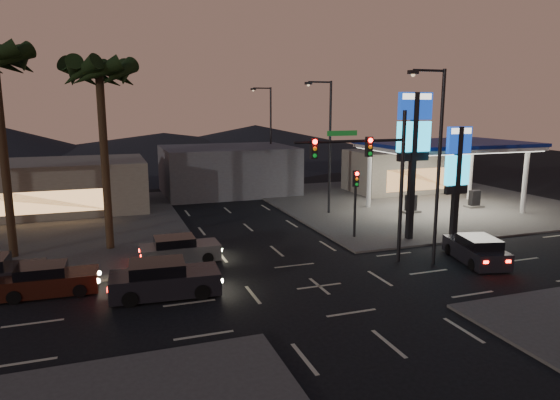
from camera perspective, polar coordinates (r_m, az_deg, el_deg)
name	(u,v)px	position (r m, az deg, el deg)	size (l,w,h in m)	color
ground	(319,286)	(23.48, 4.51, -9.80)	(140.00, 140.00, 0.00)	black
corner_lot_ne	(413,201)	(44.64, 15.01, -0.15)	(24.00, 24.00, 0.12)	#47443F
gas_station	(447,147)	(40.79, 18.53, 5.78)	(12.20, 8.20, 5.47)	silver
convenience_store	(402,171)	(49.55, 13.77, 3.23)	(10.00, 6.00, 4.00)	#726B5B
pylon_sign_tall	(414,137)	(31.04, 15.04, 7.00)	(2.20, 0.35, 9.00)	black
pylon_sign_short	(457,166)	(31.89, 19.62, 3.70)	(1.60, 0.35, 7.00)	black
traffic_signal_mast	(373,166)	(25.66, 10.57, 3.85)	(6.10, 0.39, 8.00)	black
pedestal_signal	(356,193)	(31.15, 8.63, 0.82)	(0.32, 0.39, 4.30)	black
streetlight_near	(436,156)	(26.46, 17.41, 4.81)	(2.14, 0.25, 10.00)	black
streetlight_mid	(327,140)	(37.63, 5.45, 6.88)	(2.14, 0.25, 10.00)	black
streetlight_far	(269,131)	(50.65, -1.28, 7.92)	(2.14, 0.25, 10.00)	black
palm_a	(100,83)	(29.58, -19.92, 12.45)	(4.41, 4.41, 10.86)	black
building_far_west	(38,187)	(42.80, -25.95, 1.30)	(16.00, 8.00, 4.00)	#726B5B
building_far_mid	(228,170)	(47.74, -5.99, 3.45)	(12.00, 9.00, 4.40)	#4C4C51
hill_right	(256,140)	(83.78, -2.81, 6.84)	(50.00, 50.00, 5.00)	black
hill_center	(164,146)	(80.80, -13.10, 6.07)	(60.00, 60.00, 4.00)	black
car_lane_a_front	(164,280)	(22.68, -13.17, -8.86)	(4.92, 2.30, 1.57)	black
car_lane_a_mid	(48,280)	(24.55, -25.00, -8.32)	(4.25, 1.91, 1.36)	#34160E
car_lane_b_front	(179,250)	(27.27, -11.47, -5.63)	(4.27, 1.82, 1.38)	#4F4F51
suv_station	(476,250)	(28.61, 21.52, -5.35)	(2.72, 4.57, 1.43)	black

